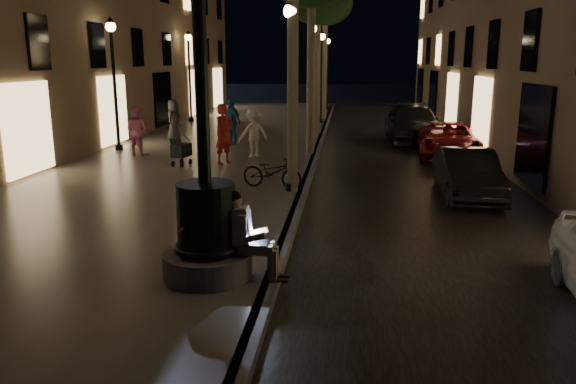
# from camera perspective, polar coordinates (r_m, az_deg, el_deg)

# --- Properties ---
(ground) EXTENTS (120.00, 120.00, 0.00)m
(ground) POSITION_cam_1_polar(r_m,az_deg,el_deg) (21.43, 2.96, 3.88)
(ground) COLOR black
(ground) RESTS_ON ground
(cobble_lane) EXTENTS (6.00, 45.00, 0.02)m
(cobble_lane) POSITION_cam_1_polar(r_m,az_deg,el_deg) (21.49, 10.99, 3.70)
(cobble_lane) COLOR black
(cobble_lane) RESTS_ON ground
(promenade) EXTENTS (8.00, 45.00, 0.20)m
(promenade) POSITION_cam_1_polar(r_m,az_deg,el_deg) (21.99, -7.53, 4.29)
(promenade) COLOR #67635B
(promenade) RESTS_ON ground
(curb_strip) EXTENTS (0.25, 45.00, 0.20)m
(curb_strip) POSITION_cam_1_polar(r_m,az_deg,el_deg) (21.42, 2.96, 4.14)
(curb_strip) COLOR #59595B
(curb_strip) RESTS_ON ground
(fountain_lamppost) EXTENTS (1.40, 1.40, 5.21)m
(fountain_lamppost) POSITION_cam_1_polar(r_m,az_deg,el_deg) (8.70, -8.33, -2.25)
(fountain_lamppost) COLOR #59595B
(fountain_lamppost) RESTS_ON promenade
(seated_man_laptop) EXTENTS (1.02, 0.35, 1.39)m
(seated_man_laptop) POSITION_cam_1_polar(r_m,az_deg,el_deg) (8.65, -4.31, -4.17)
(seated_man_laptop) COLOR tan
(seated_man_laptop) RESTS_ON promenade
(tree_far) EXTENTS (3.00, 3.00, 7.50)m
(tree_far) POSITION_cam_1_polar(r_m,az_deg,el_deg) (32.27, 3.83, 18.51)
(tree_far) COLOR #6B604C
(tree_far) RESTS_ON promenade
(lamp_curb_a) EXTENTS (0.36, 0.36, 4.81)m
(lamp_curb_a) POSITION_cam_1_polar(r_m,az_deg,el_deg) (14.19, 0.28, 12.18)
(lamp_curb_a) COLOR black
(lamp_curb_a) RESTS_ON promenade
(lamp_curb_b) EXTENTS (0.36, 0.36, 4.81)m
(lamp_curb_b) POSITION_cam_1_polar(r_m,az_deg,el_deg) (22.16, 2.41, 12.60)
(lamp_curb_b) COLOR black
(lamp_curb_b) RESTS_ON promenade
(lamp_curb_c) EXTENTS (0.36, 0.36, 4.81)m
(lamp_curb_c) POSITION_cam_1_polar(r_m,az_deg,el_deg) (30.15, 3.42, 12.80)
(lamp_curb_c) COLOR black
(lamp_curb_c) RESTS_ON promenade
(lamp_curb_d) EXTENTS (0.36, 0.36, 4.81)m
(lamp_curb_d) POSITION_cam_1_polar(r_m,az_deg,el_deg) (38.14, 4.00, 12.91)
(lamp_curb_d) COLOR black
(lamp_curb_d) RESTS_ON promenade
(lamp_left_b) EXTENTS (0.36, 0.36, 4.81)m
(lamp_left_b) POSITION_cam_1_polar(r_m,az_deg,el_deg) (21.85, -17.32, 12.01)
(lamp_left_b) COLOR black
(lamp_left_b) RESTS_ON promenade
(lamp_left_c) EXTENTS (0.36, 0.36, 4.81)m
(lamp_left_c) POSITION_cam_1_polar(r_m,az_deg,el_deg) (31.30, -10.01, 12.64)
(lamp_left_c) COLOR black
(lamp_left_c) RESTS_ON promenade
(stroller) EXTENTS (0.55, 0.98, 0.98)m
(stroller) POSITION_cam_1_polar(r_m,az_deg,el_deg) (18.22, -10.81, 4.17)
(stroller) COLOR black
(stroller) RESTS_ON promenade
(car_second) EXTENTS (1.37, 3.80, 1.25)m
(car_second) POSITION_cam_1_polar(r_m,az_deg,el_deg) (15.27, 17.78, 1.75)
(car_second) COLOR black
(car_second) RESTS_ON ground
(car_third) EXTENTS (2.52, 4.69, 1.25)m
(car_third) POSITION_cam_1_polar(r_m,az_deg,el_deg) (21.46, 15.99, 5.08)
(car_third) COLOR maroon
(car_third) RESTS_ON ground
(car_rear) EXTENTS (2.33, 5.37, 1.54)m
(car_rear) POSITION_cam_1_polar(r_m,az_deg,el_deg) (25.43, 12.59, 6.82)
(car_rear) COLOR #2A2B2F
(car_rear) RESTS_ON ground
(pedestrian_red) EXTENTS (0.78, 0.84, 1.94)m
(pedestrian_red) POSITION_cam_1_polar(r_m,az_deg,el_deg) (18.32, -6.53, 5.88)
(pedestrian_red) COLOR #AD2822
(pedestrian_red) RESTS_ON promenade
(pedestrian_pink) EXTENTS (1.02, 0.91, 1.74)m
(pedestrian_pink) POSITION_cam_1_polar(r_m,az_deg,el_deg) (20.54, -15.09, 6.03)
(pedestrian_pink) COLOR pink
(pedestrian_pink) RESTS_ON promenade
(pedestrian_white) EXTENTS (1.25, 1.12, 1.68)m
(pedestrian_white) POSITION_cam_1_polar(r_m,az_deg,el_deg) (19.59, -3.56, 6.04)
(pedestrian_white) COLOR silver
(pedestrian_white) RESTS_ON promenade
(pedestrian_blue) EXTENTS (1.10, 1.05, 1.84)m
(pedestrian_blue) POSITION_cam_1_polar(r_m,az_deg,el_deg) (22.42, -5.78, 7.13)
(pedestrian_blue) COLOR #234E82
(pedestrian_blue) RESTS_ON promenade
(pedestrian_dark) EXTENTS (0.65, 0.90, 1.73)m
(pedestrian_dark) POSITION_cam_1_polar(r_m,az_deg,el_deg) (23.68, -11.54, 7.13)
(pedestrian_dark) COLOR #37373C
(pedestrian_dark) RESTS_ON promenade
(bicycle) EXTENTS (1.77, 1.02, 0.88)m
(bicycle) POSITION_cam_1_polar(r_m,az_deg,el_deg) (14.73, -1.61, 2.05)
(bicycle) COLOR black
(bicycle) RESTS_ON promenade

